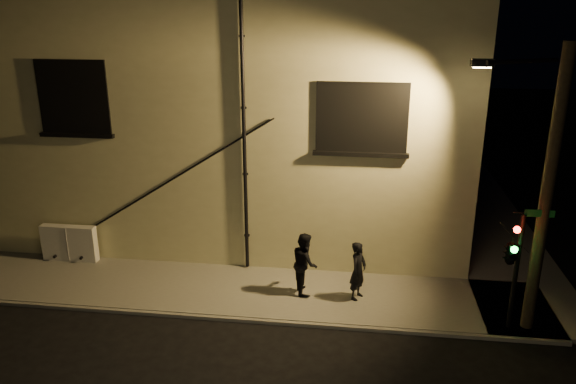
# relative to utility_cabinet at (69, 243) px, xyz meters

# --- Properties ---
(ground) EXTENTS (90.00, 90.00, 0.00)m
(ground) POSITION_rel_utility_cabinet_xyz_m (7.60, -2.70, -0.71)
(ground) COLOR black
(sidewalk) EXTENTS (21.00, 16.00, 0.12)m
(sidewalk) POSITION_rel_utility_cabinet_xyz_m (8.82, 1.69, -0.65)
(sidewalk) COLOR slate
(sidewalk) RESTS_ON ground
(building) EXTENTS (16.20, 12.23, 8.80)m
(building) POSITION_rel_utility_cabinet_xyz_m (4.60, 6.29, 3.69)
(building) COLOR beige
(building) RESTS_ON ground
(utility_cabinet) EXTENTS (1.80, 0.30, 1.18)m
(utility_cabinet) POSITION_rel_utility_cabinet_xyz_m (0.00, 0.00, 0.00)
(utility_cabinet) COLOR silver
(utility_cabinet) RESTS_ON sidewalk
(pedestrian_a) EXTENTS (0.64, 0.74, 1.70)m
(pedestrian_a) POSITION_rel_utility_cabinet_xyz_m (9.27, -1.27, 0.26)
(pedestrian_a) COLOR black
(pedestrian_a) RESTS_ON sidewalk
(pedestrian_b) EXTENTS (0.89, 1.03, 1.81)m
(pedestrian_b) POSITION_rel_utility_cabinet_xyz_m (7.76, -1.10, 0.31)
(pedestrian_b) COLOR black
(pedestrian_b) RESTS_ON sidewalk
(traffic_signal) EXTENTS (1.24, 1.91, 3.25)m
(traffic_signal) POSITION_rel_utility_cabinet_xyz_m (12.98, -2.40, 1.59)
(traffic_signal) COLOR black
(traffic_signal) RESTS_ON sidewalk
(streetlamp_pole) EXTENTS (2.03, 1.39, 7.30)m
(streetlamp_pole) POSITION_rel_utility_cabinet_xyz_m (13.57, -2.12, 3.15)
(streetlamp_pole) COLOR black
(streetlamp_pole) RESTS_ON ground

